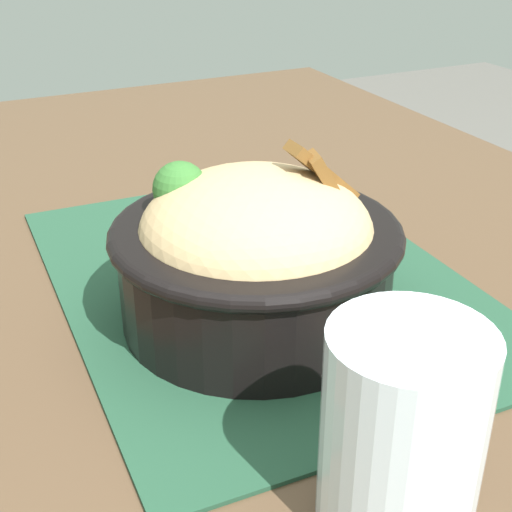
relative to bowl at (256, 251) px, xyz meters
The scene contains 5 objects.
table 0.14m from the bowl, 22.23° to the right, with size 1.26×0.81×0.70m.
placemat 0.08m from the bowl, 30.76° to the right, with size 0.41×0.30×0.00m, color #1E422D.
bowl is the anchor object (origin of this frame).
fork 0.13m from the bowl, ahead, with size 0.04×0.13×0.00m.
drinking_glass 0.20m from the bowl, behind, with size 0.08×0.08×0.11m.
Camera 1 is at (-0.47, 0.22, 0.99)m, focal length 50.96 mm.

